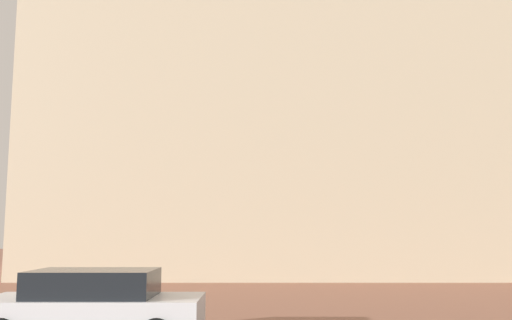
% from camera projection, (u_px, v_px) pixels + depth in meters
% --- Properties ---
extents(landmark_building, '(29.07, 14.06, 30.93)m').
position_uv_depth(landmark_building, '(308.00, 106.00, 31.91)').
color(landmark_building, beige).
rests_on(landmark_building, ground_plane).
extents(car_white, '(4.34, 2.08, 1.45)m').
position_uv_depth(car_white, '(91.00, 308.00, 11.13)').
color(car_white, silver).
rests_on(car_white, ground_plane).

